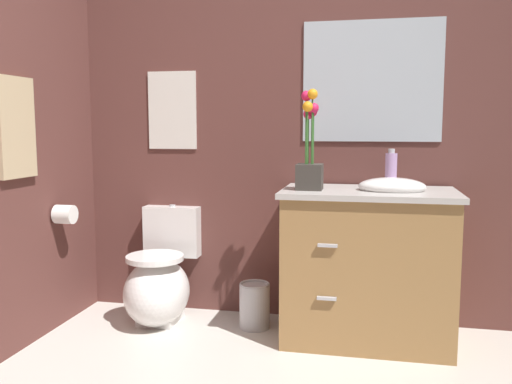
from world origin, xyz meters
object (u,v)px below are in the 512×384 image
object	(u,v)px
trash_bin	(255,305)
wall_mirror	(372,81)
toilet	(160,283)
hanging_towel	(16,128)
vanity_cabinet	(368,264)
soap_bottle	(391,170)
flower_vase	(310,156)
wall_poster	(172,110)
toilet_paper_roll	(65,214)

from	to	relation	value
trash_bin	wall_mirror	bearing A→B (deg)	20.69
toilet	wall_mirror	size ratio (longest dim) A/B	0.86
wall_mirror	hanging_towel	world-z (taller)	wall_mirror
vanity_cabinet	soap_bottle	size ratio (longest dim) A/B	4.63
toilet	hanging_towel	bearing A→B (deg)	-136.59
toilet	hanging_towel	distance (m)	1.21
flower_vase	soap_bottle	xyz separation A→B (m)	(0.43, 0.12, -0.08)
flower_vase	trash_bin	size ratio (longest dim) A/B	1.99
vanity_cabinet	wall_poster	world-z (taller)	wall_poster
soap_bottle	trash_bin	world-z (taller)	soap_bottle
soap_bottle	toilet_paper_roll	bearing A→B (deg)	-172.73
wall_poster	toilet_paper_roll	size ratio (longest dim) A/B	4.42
wall_mirror	toilet	bearing A→B (deg)	-167.75
flower_vase	hanging_towel	world-z (taller)	hanging_towel
hanging_towel	wall_poster	bearing A→B (deg)	55.05
wall_mirror	vanity_cabinet	bearing A→B (deg)	-89.46
soap_bottle	trash_bin	xyz separation A→B (m)	(-0.76, -0.02, -0.81)
flower_vase	vanity_cabinet	bearing A→B (deg)	9.27
toilet	soap_bottle	world-z (taller)	soap_bottle
trash_bin	toilet_paper_roll	xyz separation A→B (m)	(-1.08, -0.22, 0.54)
vanity_cabinet	trash_bin	distance (m)	0.72
toilet	vanity_cabinet	xyz separation A→B (m)	(1.24, -0.03, 0.19)
trash_bin	toilet_paper_roll	size ratio (longest dim) A/B	2.47
wall_poster	wall_mirror	xyz separation A→B (m)	(1.23, 0.00, 0.16)
toilet	toilet_paper_roll	distance (m)	0.69
trash_bin	wall_poster	xyz separation A→B (m)	(-0.58, 0.24, 1.15)
wall_mirror	flower_vase	bearing A→B (deg)	-132.69
wall_poster	hanging_towel	size ratio (longest dim) A/B	0.93
hanging_towel	toilet	bearing A→B (deg)	43.41
wall_mirror	hanging_towel	xyz separation A→B (m)	(-1.78, -0.79, -0.27)
hanging_towel	soap_bottle	bearing A→B (deg)	16.46
toilet	wall_mirror	bearing A→B (deg)	12.25
flower_vase	hanging_towel	size ratio (longest dim) A/B	1.04
hanging_towel	trash_bin	bearing A→B (deg)	25.63
wall_mirror	toilet_paper_roll	world-z (taller)	wall_mirror
vanity_cabinet	flower_vase	size ratio (longest dim) A/B	1.89
wall_poster	wall_mirror	distance (m)	1.24
flower_vase	soap_bottle	distance (m)	0.46
flower_vase	wall_poster	xyz separation A→B (m)	(-0.91, 0.35, 0.26)
soap_bottle	toilet_paper_roll	world-z (taller)	soap_bottle
trash_bin	vanity_cabinet	bearing A→B (deg)	-4.36
trash_bin	hanging_towel	world-z (taller)	hanging_towel
vanity_cabinet	hanging_towel	bearing A→B (deg)	-164.49
vanity_cabinet	hanging_towel	world-z (taller)	hanging_towel
wall_poster	toilet_paper_roll	distance (m)	0.91
trash_bin	soap_bottle	bearing A→B (deg)	1.18
toilet	toilet_paper_roll	size ratio (longest dim) A/B	6.27
flower_vase	toilet_paper_roll	world-z (taller)	flower_vase
trash_bin	toilet_paper_roll	distance (m)	1.23
trash_bin	wall_mirror	distance (m)	1.48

